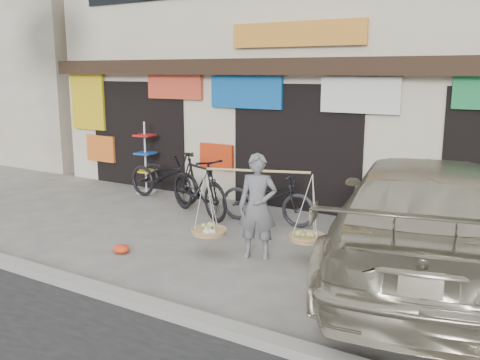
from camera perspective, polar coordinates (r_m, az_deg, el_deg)
The scene contains 11 objects.
ground at distance 8.88m, azimuth -4.36°, elevation -7.96°, with size 70.00×70.00×0.00m, color gray.
kerb at distance 7.46m, azimuth -13.70°, elevation -11.69°, with size 70.00×0.25×0.12m, color gray.
shophouse_block at distance 14.06m, azimuth 11.54°, elevation 13.32°, with size 14.00×6.32×7.00m.
neighbor_west at distance 23.03m, azimuth -21.79°, elevation 10.86°, with size 12.00×7.00×6.00m, color #BAAE9A.
street_vendor at distance 8.51m, azimuth 1.89°, elevation -3.26°, with size 2.07×1.11×1.70m.
bike_0 at distance 12.50m, azimuth -8.12°, elevation 0.43°, with size 0.76×2.19×1.15m, color black.
bike_1 at distance 11.07m, azimuth -4.48°, elevation -0.57°, with size 0.60×2.13×1.28m, color black.
bike_2 at distance 10.51m, azimuth 2.93°, elevation -1.90°, with size 0.69×1.98×1.04m, color #252529.
suv at distance 8.13m, azimuth 19.10°, elevation -3.91°, with size 3.74×6.49×1.77m.
display_rack at distance 13.30m, azimuth -10.04°, elevation 1.64°, with size 0.48×0.48×1.76m.
red_bag at distance 9.14m, azimuth -12.56°, elevation -7.18°, with size 0.31×0.25×0.14m, color #EE3B16.
Camera 1 is at (5.00, -6.72, 2.97)m, focal length 40.00 mm.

